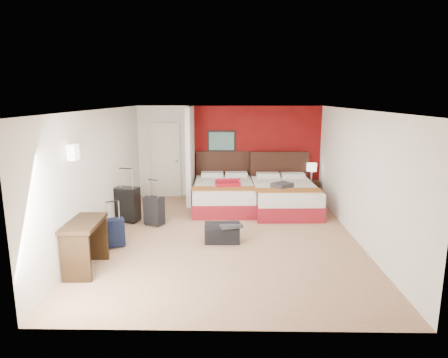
{
  "coord_description": "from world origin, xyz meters",
  "views": [
    {
      "loc": [
        0.05,
        -7.44,
        2.74
      ],
      "look_at": [
        -0.09,
        0.8,
        1.0
      ],
      "focal_mm": 31.38,
      "sensor_mm": 36.0,
      "label": 1
    }
  ],
  "objects_px": {
    "red_suitcase_open": "(228,182)",
    "suitcase_charcoal": "(154,212)",
    "duffel_bag": "(222,234)",
    "suitcase_navy": "(114,234)",
    "bed_right": "(284,197)",
    "nightstand": "(311,190)",
    "bed_left": "(224,195)",
    "desk": "(85,246)",
    "suitcase_black": "(127,205)",
    "table_lamp": "(311,172)"
  },
  "relations": [
    {
      "from": "bed_right",
      "to": "suitcase_black",
      "type": "distance_m",
      "value": 3.74
    },
    {
      "from": "table_lamp",
      "to": "suitcase_navy",
      "type": "height_order",
      "value": "table_lamp"
    },
    {
      "from": "suitcase_navy",
      "to": "desk",
      "type": "height_order",
      "value": "desk"
    },
    {
      "from": "bed_right",
      "to": "duffel_bag",
      "type": "distance_m",
      "value": 2.65
    },
    {
      "from": "bed_left",
      "to": "table_lamp",
      "type": "xyz_separation_m",
      "value": [
        2.34,
        0.82,
        0.45
      ]
    },
    {
      "from": "desk",
      "to": "suitcase_black",
      "type": "bearing_deg",
      "value": 87.18
    },
    {
      "from": "table_lamp",
      "to": "desk",
      "type": "distance_m",
      "value": 6.34
    },
    {
      "from": "table_lamp",
      "to": "suitcase_navy",
      "type": "xyz_separation_m",
      "value": [
        -4.31,
        -3.49,
        -0.51
      ]
    },
    {
      "from": "nightstand",
      "to": "duffel_bag",
      "type": "height_order",
      "value": "nightstand"
    },
    {
      "from": "nightstand",
      "to": "bed_right",
      "type": "bearing_deg",
      "value": -138.09
    },
    {
      "from": "suitcase_navy",
      "to": "desk",
      "type": "bearing_deg",
      "value": -123.09
    },
    {
      "from": "bed_left",
      "to": "suitcase_navy",
      "type": "xyz_separation_m",
      "value": [
        -1.98,
        -2.67,
        -0.06
      ]
    },
    {
      "from": "bed_left",
      "to": "nightstand",
      "type": "relative_size",
      "value": 4.0
    },
    {
      "from": "table_lamp",
      "to": "suitcase_black",
      "type": "distance_m",
      "value": 4.89
    },
    {
      "from": "red_suitcase_open",
      "to": "suitcase_charcoal",
      "type": "relative_size",
      "value": 1.32
    },
    {
      "from": "bed_right",
      "to": "nightstand",
      "type": "distance_m",
      "value": 1.31
    },
    {
      "from": "table_lamp",
      "to": "suitcase_charcoal",
      "type": "height_order",
      "value": "table_lamp"
    },
    {
      "from": "nightstand",
      "to": "suitcase_navy",
      "type": "height_order",
      "value": "nightstand"
    },
    {
      "from": "bed_right",
      "to": "bed_left",
      "type": "bearing_deg",
      "value": 171.26
    },
    {
      "from": "desk",
      "to": "bed_right",
      "type": "bearing_deg",
      "value": 41.6
    },
    {
      "from": "suitcase_navy",
      "to": "suitcase_charcoal",
      "type": "bearing_deg",
      "value": 44.68
    },
    {
      "from": "bed_right",
      "to": "table_lamp",
      "type": "xyz_separation_m",
      "value": [
        0.85,
        1.0,
        0.44
      ]
    },
    {
      "from": "suitcase_black",
      "to": "suitcase_charcoal",
      "type": "distance_m",
      "value": 0.67
    },
    {
      "from": "bed_right",
      "to": "suitcase_charcoal",
      "type": "relative_size",
      "value": 3.59
    },
    {
      "from": "suitcase_charcoal",
      "to": "duffel_bag",
      "type": "xyz_separation_m",
      "value": [
        1.5,
        -0.99,
        -0.13
      ]
    },
    {
      "from": "suitcase_navy",
      "to": "desk",
      "type": "relative_size",
      "value": 0.52
    },
    {
      "from": "bed_left",
      "to": "nightstand",
      "type": "xyz_separation_m",
      "value": [
        2.34,
        0.82,
        -0.05
      ]
    },
    {
      "from": "bed_right",
      "to": "suitcase_charcoal",
      "type": "height_order",
      "value": "bed_right"
    },
    {
      "from": "suitcase_black",
      "to": "suitcase_navy",
      "type": "xyz_separation_m",
      "value": [
        0.13,
        -1.49,
        -0.12
      ]
    },
    {
      "from": "red_suitcase_open",
      "to": "duffel_bag",
      "type": "xyz_separation_m",
      "value": [
        -0.08,
        -2.28,
        -0.51
      ]
    },
    {
      "from": "suitcase_charcoal",
      "to": "desk",
      "type": "bearing_deg",
      "value": -79.46
    },
    {
      "from": "duffel_bag",
      "to": "bed_left",
      "type": "bearing_deg",
      "value": 89.28
    },
    {
      "from": "bed_right",
      "to": "nightstand",
      "type": "bearing_deg",
      "value": 47.91
    },
    {
      "from": "red_suitcase_open",
      "to": "suitcase_black",
      "type": "distance_m",
      "value": 2.48
    },
    {
      "from": "table_lamp",
      "to": "suitcase_navy",
      "type": "relative_size",
      "value": 0.94
    },
    {
      "from": "red_suitcase_open",
      "to": "bed_left",
      "type": "bearing_deg",
      "value": 124.52
    },
    {
      "from": "bed_left",
      "to": "table_lamp",
      "type": "distance_m",
      "value": 2.52
    },
    {
      "from": "bed_left",
      "to": "desk",
      "type": "xyz_separation_m",
      "value": [
        -2.13,
        -3.67,
        0.1
      ]
    },
    {
      "from": "bed_right",
      "to": "red_suitcase_open",
      "type": "distance_m",
      "value": 1.44
    },
    {
      "from": "suitcase_black",
      "to": "nightstand",
      "type": "bearing_deg",
      "value": 39.38
    },
    {
      "from": "bed_right",
      "to": "desk",
      "type": "bearing_deg",
      "value": -137.92
    },
    {
      "from": "suitcase_black",
      "to": "duffel_bag",
      "type": "height_order",
      "value": "suitcase_black"
    },
    {
      "from": "bed_left",
      "to": "red_suitcase_open",
      "type": "relative_size",
      "value": 2.66
    },
    {
      "from": "bed_right",
      "to": "suitcase_navy",
      "type": "distance_m",
      "value": 4.27
    },
    {
      "from": "nightstand",
      "to": "duffel_bag",
      "type": "distance_m",
      "value": 3.96
    },
    {
      "from": "suitcase_charcoal",
      "to": "suitcase_navy",
      "type": "distance_m",
      "value": 1.37
    },
    {
      "from": "red_suitcase_open",
      "to": "desk",
      "type": "distance_m",
      "value": 4.22
    },
    {
      "from": "suitcase_navy",
      "to": "bed_left",
      "type": "bearing_deg",
      "value": 29.39
    },
    {
      "from": "red_suitcase_open",
      "to": "nightstand",
      "type": "relative_size",
      "value": 1.5
    },
    {
      "from": "suitcase_black",
      "to": "suitcase_navy",
      "type": "height_order",
      "value": "suitcase_black"
    }
  ]
}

